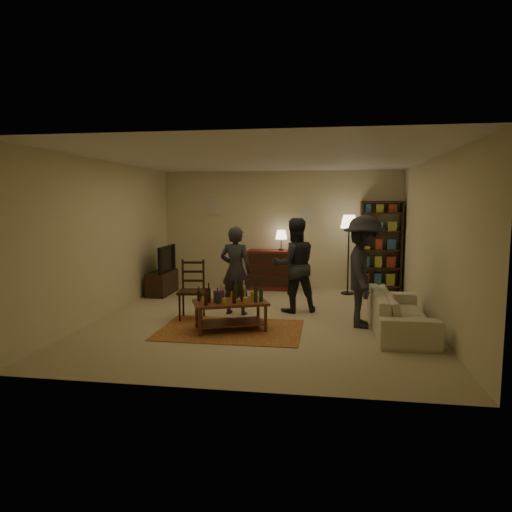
% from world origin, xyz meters
% --- Properties ---
extents(floor, '(6.00, 6.00, 0.00)m').
position_xyz_m(floor, '(0.00, 0.00, 0.00)').
color(floor, '#C6B793').
rests_on(floor, ground).
extents(room_shell, '(6.00, 6.00, 6.00)m').
position_xyz_m(room_shell, '(-0.65, 2.98, 1.81)').
color(room_shell, beige).
rests_on(room_shell, ground).
extents(rug, '(2.20, 1.50, 0.01)m').
position_xyz_m(rug, '(-0.40, -0.74, 0.01)').
color(rug, maroon).
rests_on(rug, ground).
extents(coffee_table, '(1.27, 0.99, 0.80)m').
position_xyz_m(coffee_table, '(-0.40, -0.74, 0.41)').
color(coffee_table, brown).
rests_on(coffee_table, ground).
extents(dining_chair, '(0.50, 0.50, 1.03)m').
position_xyz_m(dining_chair, '(-1.19, -0.12, 0.54)').
color(dining_chair, black).
rests_on(dining_chair, ground).
extents(tv_stand, '(0.40, 1.00, 1.06)m').
position_xyz_m(tv_stand, '(-2.44, 1.80, 0.38)').
color(tv_stand, black).
rests_on(tv_stand, ground).
extents(dresser, '(1.00, 0.50, 1.36)m').
position_xyz_m(dresser, '(-0.19, 2.71, 0.48)').
color(dresser, maroon).
rests_on(dresser, ground).
extents(bookshelf, '(0.90, 0.34, 2.02)m').
position_xyz_m(bookshelf, '(2.25, 2.78, 1.03)').
color(bookshelf, black).
rests_on(bookshelf, ground).
extents(floor_lamp, '(0.36, 0.36, 1.72)m').
position_xyz_m(floor_lamp, '(1.53, 2.44, 1.46)').
color(floor_lamp, black).
rests_on(floor_lamp, ground).
extents(sofa, '(0.81, 2.08, 0.61)m').
position_xyz_m(sofa, '(2.20, -0.40, 0.30)').
color(sofa, beige).
rests_on(sofa, ground).
extents(person_left, '(0.62, 0.45, 1.57)m').
position_xyz_m(person_left, '(-0.52, 0.29, 0.78)').
color(person_left, '#29272F').
rests_on(person_left, ground).
extents(person_right, '(1.00, 0.90, 1.71)m').
position_xyz_m(person_right, '(0.49, 0.66, 0.85)').
color(person_right, '#222329').
rests_on(person_right, ground).
extents(person_by_sofa, '(0.75, 1.20, 1.79)m').
position_xyz_m(person_by_sofa, '(1.66, -0.19, 0.89)').
color(person_by_sofa, '#26272E').
rests_on(person_by_sofa, ground).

